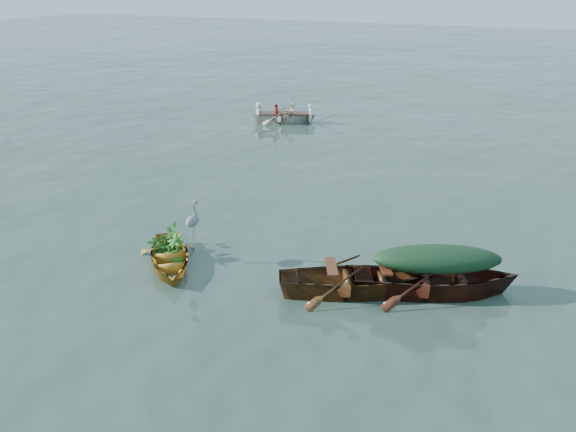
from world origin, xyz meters
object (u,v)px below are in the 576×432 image
object	(u,v)px
yellow_dinghy	(170,266)
green_tarp_boat	(433,294)
heron	(193,227)
rowed_boat	(285,123)
open_wooden_boat	(356,293)

from	to	relation	value
yellow_dinghy	green_tarp_boat	distance (m)	5.53
yellow_dinghy	heron	xyz separation A→B (m)	(0.39, 0.39, 0.83)
green_tarp_boat	heron	bearing A→B (deg)	75.41
green_tarp_boat	rowed_boat	distance (m)	14.34
heron	yellow_dinghy	bearing A→B (deg)	-174.81
yellow_dinghy	green_tarp_boat	xyz separation A→B (m)	(5.38, 1.27, 0.00)
open_wooden_boat	rowed_boat	xyz separation A→B (m)	(-7.36, 12.01, 0.00)
yellow_dinghy	open_wooden_boat	world-z (taller)	open_wooden_boat
green_tarp_boat	heron	distance (m)	5.13
green_tarp_boat	rowed_boat	bearing A→B (deg)	12.89
yellow_dinghy	open_wooden_boat	xyz separation A→B (m)	(4.01, 0.64, 0.00)
open_wooden_boat	green_tarp_boat	bearing A→B (deg)	-92.32
rowed_boat	heron	xyz separation A→B (m)	(3.75, -12.26, 0.83)
open_wooden_boat	heron	world-z (taller)	heron
green_tarp_boat	heron	world-z (taller)	heron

